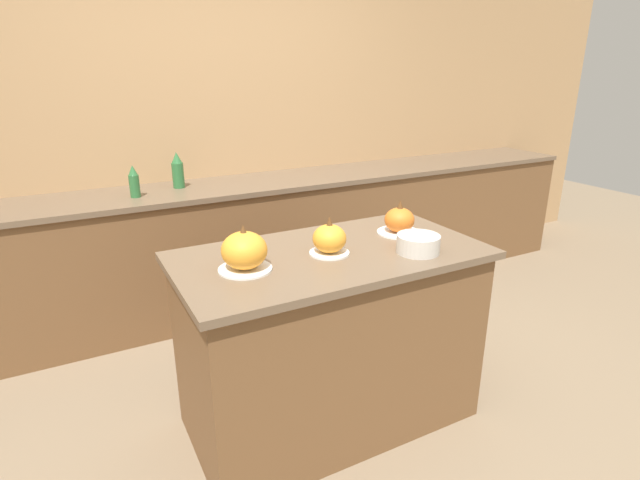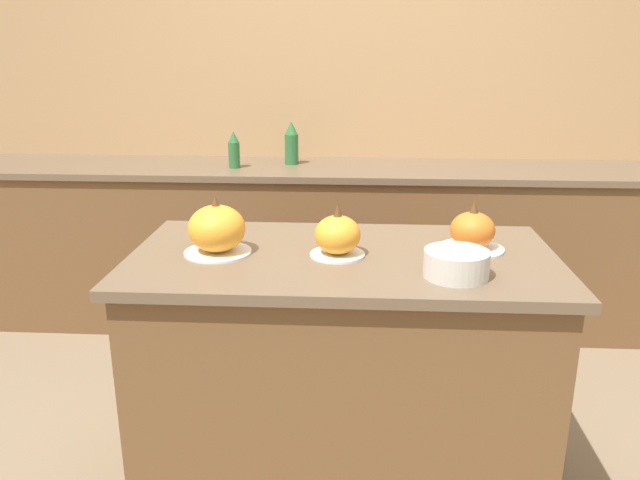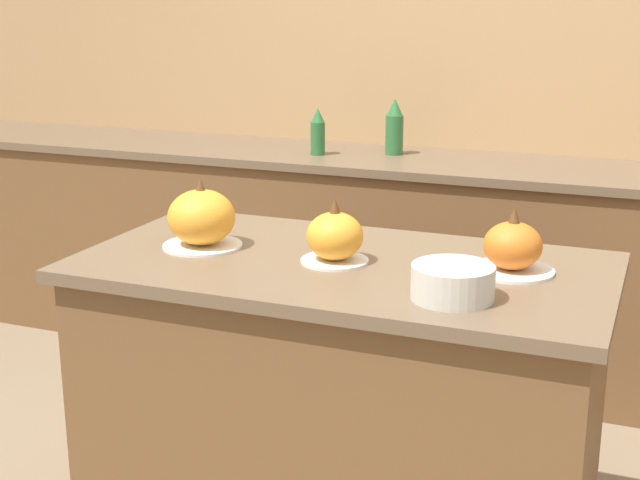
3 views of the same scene
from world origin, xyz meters
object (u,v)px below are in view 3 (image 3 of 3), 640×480
bottle_tall (394,128)px  bottle_short (318,132)px  pumpkin_cake_center (335,238)px  pumpkin_cake_left (202,219)px  mixing_bowl (453,282)px  pumpkin_cake_right (513,248)px

bottle_tall → bottle_short: 0.33m
pumpkin_cake_center → pumpkin_cake_left: bearing=-180.0°
pumpkin_cake_center → mixing_bowl: pumpkin_cake_center is taller
bottle_short → mixing_bowl: bearing=-58.2°
pumpkin_cake_center → pumpkin_cake_right: (0.45, 0.09, -0.00)m
bottle_tall → bottle_short: (-0.30, -0.13, -0.02)m
pumpkin_cake_left → bottle_short: 1.41m
bottle_tall → mixing_bowl: bottle_tall is taller
pumpkin_cake_left → mixing_bowl: pumpkin_cake_left is taller
pumpkin_cake_left → mixing_bowl: size_ratio=1.15×
pumpkin_cake_right → bottle_short: (-1.06, 1.30, 0.05)m
bottle_tall → bottle_short: bearing=-156.4°
pumpkin_cake_center → bottle_tall: bottle_tall is taller
mixing_bowl → pumpkin_cake_left: bearing=167.1°
pumpkin_cake_left → bottle_tall: (0.09, 1.52, 0.05)m
pumpkin_cake_right → mixing_bowl: 0.28m
bottle_short → bottle_tall: bearing=23.6°
bottle_short → mixing_bowl: (0.97, -1.57, -0.08)m
pumpkin_cake_left → bottle_short: bearing=98.7°
pumpkin_cake_left → pumpkin_cake_right: (0.85, 0.09, -0.02)m
pumpkin_cake_left → pumpkin_cake_center: 0.40m
pumpkin_cake_left → bottle_tall: 1.53m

